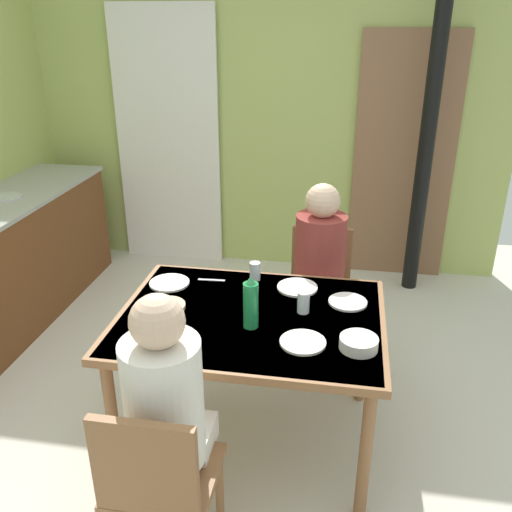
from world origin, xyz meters
TOP-DOWN VIEW (x-y plane):
  - ground_plane at (0.00, 0.00)m, footprint 6.19×6.19m
  - wall_back at (0.00, 2.38)m, footprint 4.11×0.10m
  - door_wooden at (1.20, 2.30)m, footprint 0.80×0.05m
  - stove_pipe_column at (1.33, 2.03)m, footprint 0.12×0.12m
  - curtain_panel at (-0.79, 2.28)m, footprint 0.90×0.03m
  - dining_table at (0.34, 0.05)m, footprint 1.29×0.98m
  - chair_near_diner at (0.14, -0.79)m, footprint 0.40×0.40m
  - chair_far_diner at (0.63, 0.89)m, footprint 0.40×0.40m
  - person_near_diner at (0.14, -0.66)m, footprint 0.30×0.37m
  - person_far_diner at (0.63, 0.75)m, footprint 0.30×0.37m
  - water_bottle_green_near at (0.36, -0.05)m, footprint 0.07×0.07m
  - serving_bowl_center at (0.85, -0.16)m, footprint 0.17×0.17m
  - dinner_plate_near_left at (0.53, 0.37)m, footprint 0.22×0.22m
  - dinner_plate_near_right at (0.61, -0.16)m, footprint 0.21×0.21m
  - dinner_plate_far_center at (0.80, 0.25)m, footprint 0.20×0.20m
  - dinner_plate_far_side at (-0.16, 0.31)m, footprint 0.22×0.22m
  - drinking_glass_by_near_diner at (0.29, 0.44)m, footprint 0.06×0.06m
  - drinking_glass_by_far_diner at (0.16, -0.34)m, footprint 0.06×0.06m
  - drinking_glass_spare_center at (0.59, 0.12)m, footprint 0.06×0.06m
  - bread_plate_sliced at (-0.09, 0.05)m, footprint 0.19×0.19m
  - cutlery_knife_near at (0.02, -0.24)m, footprint 0.15×0.06m
  - cutlery_fork_near at (0.06, 0.39)m, footprint 0.15×0.02m

SIDE VIEW (x-z plane):
  - ground_plane at x=0.00m, z-range 0.00..0.00m
  - chair_near_diner at x=0.14m, z-range 0.06..0.93m
  - chair_far_diner at x=0.63m, z-range 0.06..0.93m
  - dining_table at x=0.34m, z-range 0.30..1.06m
  - cutlery_knife_near at x=0.02m, z-range 0.75..0.76m
  - cutlery_fork_near at x=0.06m, z-range 0.75..0.76m
  - dinner_plate_near_left at x=0.53m, z-range 0.75..0.77m
  - dinner_plate_near_right at x=0.61m, z-range 0.75..0.77m
  - dinner_plate_far_center at x=0.80m, z-range 0.75..0.77m
  - dinner_plate_far_side at x=-0.16m, z-range 0.75..0.77m
  - bread_plate_sliced at x=-0.09m, z-range 0.75..0.77m
  - serving_bowl_center at x=0.85m, z-range 0.75..0.81m
  - person_near_diner at x=0.14m, z-range 0.40..1.17m
  - person_far_diner at x=0.63m, z-range 0.40..1.17m
  - drinking_glass_by_far_diner at x=0.16m, z-range 0.75..0.85m
  - drinking_glass_by_near_diner at x=0.29m, z-range 0.75..0.85m
  - drinking_glass_spare_center at x=0.59m, z-range 0.75..0.86m
  - water_bottle_green_near at x=0.36m, z-range 0.74..1.00m
  - door_wooden at x=1.20m, z-range 0.00..2.00m
  - curtain_panel at x=-0.79m, z-range 0.00..2.18m
  - wall_back at x=0.00m, z-range 0.00..2.60m
  - stove_pipe_column at x=1.33m, z-range 0.00..2.60m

